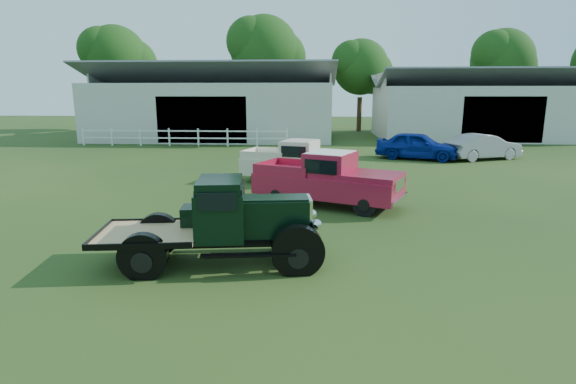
# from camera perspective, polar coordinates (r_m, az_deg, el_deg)

# --- Properties ---
(ground) EXTENTS (120.00, 120.00, 0.00)m
(ground) POSITION_cam_1_polar(r_m,az_deg,el_deg) (10.62, -1.47, -6.93)
(ground) COLOR #1E3815
(shed_left) EXTENTS (18.80, 10.20, 5.60)m
(shed_left) POSITION_cam_1_polar(r_m,az_deg,el_deg) (36.84, -9.09, 11.18)
(shed_left) COLOR #ADA99B
(shed_left) RESTS_ON ground
(shed_right) EXTENTS (16.80, 9.20, 5.20)m
(shed_right) POSITION_cam_1_polar(r_m,az_deg,el_deg) (39.25, 23.35, 10.11)
(shed_right) COLOR #ADA99B
(shed_right) RESTS_ON ground
(fence_rail) EXTENTS (14.20, 0.16, 1.20)m
(fence_rail) POSITION_cam_1_polar(r_m,az_deg,el_deg) (31.40, -13.10, 6.79)
(fence_rail) COLOR white
(fence_rail) RESTS_ON ground
(tree_a) EXTENTS (6.30, 6.30, 10.50)m
(tree_a) POSITION_cam_1_polar(r_m,az_deg,el_deg) (46.97, -20.90, 13.77)
(tree_a) COLOR #1D4911
(tree_a) RESTS_ON ground
(tree_b) EXTENTS (6.90, 6.90, 11.50)m
(tree_b) POSITION_cam_1_polar(r_m,az_deg,el_deg) (44.30, -3.00, 15.32)
(tree_b) COLOR #1D4911
(tree_b) RESTS_ON ground
(tree_c) EXTENTS (5.40, 5.40, 9.00)m
(tree_c) POSITION_cam_1_polar(r_m,az_deg,el_deg) (43.19, 9.17, 13.60)
(tree_c) COLOR #1D4911
(tree_c) RESTS_ON ground
(tree_d) EXTENTS (6.00, 6.00, 10.00)m
(tree_d) POSITION_cam_1_polar(r_m,az_deg,el_deg) (47.22, 25.39, 13.09)
(tree_d) COLOR #1D4911
(tree_d) RESTS_ON ground
(vintage_flatbed) EXTENTS (4.78, 2.39, 1.82)m
(vintage_flatbed) POSITION_cam_1_polar(r_m,az_deg,el_deg) (9.46, -9.03, -3.75)
(vintage_flatbed) COLOR black
(vintage_flatbed) RESTS_ON ground
(red_pickup) EXTENTS (5.11, 3.61, 1.74)m
(red_pickup) POSITION_cam_1_polar(r_m,az_deg,el_deg) (14.33, 5.02, 1.75)
(red_pickup) COLOR #A51836
(red_pickup) RESTS_ON ground
(white_pickup) EXTENTS (4.86, 2.99, 1.67)m
(white_pickup) POSITION_cam_1_polar(r_m,az_deg,el_deg) (17.92, 1.22, 3.83)
(white_pickup) COLOR beige
(white_pickup) RESTS_ON ground
(misc_car_blue) EXTENTS (4.70, 3.19, 1.49)m
(misc_car_blue) POSITION_cam_1_polar(r_m,az_deg,el_deg) (25.37, 16.11, 5.68)
(misc_car_blue) COLOR navy
(misc_car_blue) RESTS_ON ground
(misc_car_grey) EXTENTS (4.41, 2.98, 1.38)m
(misc_car_grey) POSITION_cam_1_polar(r_m,az_deg,el_deg) (26.50, 23.52, 5.28)
(misc_car_grey) COLOR gray
(misc_car_grey) RESTS_ON ground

